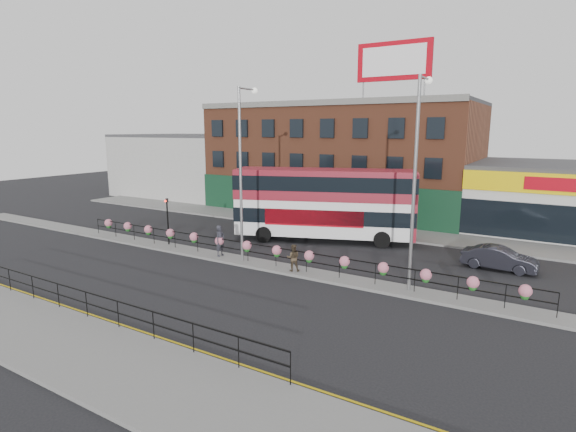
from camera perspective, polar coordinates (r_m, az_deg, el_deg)
The scene contains 18 objects.
ground at distance 26.68m, azimuth -3.35°, elevation -6.34°, with size 120.00×120.00×0.00m, color black.
south_pavement at distance 18.75m, azimuth -25.34°, elevation -14.93°, with size 60.00×4.00×0.15m, color slate.
north_pavement at distance 36.85m, azimuth 7.26°, elevation -1.42°, with size 60.00×4.00×0.15m, color slate.
median at distance 26.66m, azimuth -3.35°, elevation -6.18°, with size 60.00×1.60×0.15m, color slate.
yellow_line_inner at distance 19.98m, azimuth -19.71°, elevation -13.08°, with size 60.00×0.10×0.01m, color gold.
yellow_line_outer at distance 19.88m, azimuth -20.13°, elevation -13.24°, with size 60.00×0.10×0.01m, color gold.
brick_building at distance 44.98m, azimuth 6.88°, elevation 7.33°, with size 25.00×12.21×10.30m.
warehouse_west at distance 56.53m, azimuth -12.30°, elevation 6.40°, with size 15.50×12.00×7.30m.
billboard at distance 38.25m, azimuth 13.29°, elevation 18.60°, with size 6.00×0.29×4.40m.
median_railing at distance 26.39m, azimuth -3.38°, elevation -4.16°, with size 30.04×0.56×1.23m.
south_railing at distance 20.93m, azimuth -24.27°, elevation -9.50°, with size 20.04×0.05×1.12m.
double_decker_bus at distance 32.13m, azimuth 4.70°, elevation 2.40°, with size 12.93×7.19×5.14m.
car at distance 28.49m, azimuth 25.25°, elevation -4.88°, with size 4.09×1.62×1.33m, color #24242C.
pedestrian_a at distance 28.22m, azimuth -8.60°, elevation -3.12°, with size 0.47×0.71×1.93m, color #292A33.
pedestrian_b at distance 25.02m, azimuth 0.66°, elevation -5.32°, with size 0.93×0.87×1.52m, color #443726.
lamp_column_west at distance 26.46m, azimuth -5.74°, elevation 7.14°, with size 0.37×1.79×10.19m.
lamp_column_east at distance 22.20m, azimuth 16.04°, elevation 6.16°, with size 0.37×1.80×10.26m.
traffic_light_median at distance 31.48m, azimuth -15.09°, elevation 0.61°, with size 0.15×0.28×3.65m.
Camera 1 is at (14.47, -20.96, 7.94)m, focal length 28.00 mm.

